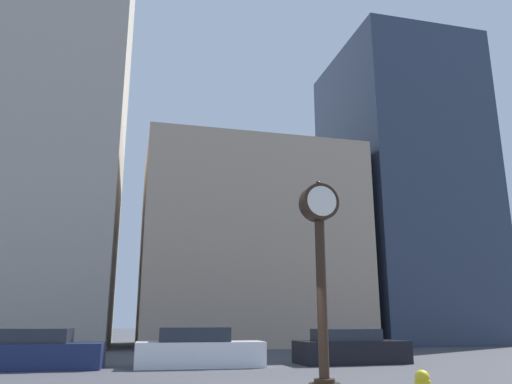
# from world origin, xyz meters

# --- Properties ---
(building_tall_tower) EXTENTS (14.59, 12.00, 33.47)m
(building_tall_tower) POSITION_xyz_m (-11.88, 24.00, 16.73)
(building_tall_tower) COLOR #ADA393
(building_tall_tower) RESTS_ON ground_plane
(building_storefront_row) EXTENTS (14.78, 12.00, 13.55)m
(building_storefront_row) POSITION_xyz_m (4.54, 24.00, 6.77)
(building_storefront_row) COLOR tan
(building_storefront_row) RESTS_ON ground_plane
(building_glass_modern) EXTENTS (10.01, 12.00, 23.76)m
(building_glass_modern) POSITION_xyz_m (17.61, 24.00, 11.88)
(building_glass_modern) COLOR #2D384C
(building_glass_modern) RESTS_ON ground_plane
(street_clock) EXTENTS (1.02, 0.80, 5.41)m
(street_clock) POSITION_xyz_m (1.46, 1.12, 3.42)
(street_clock) COLOR black
(street_clock) RESTS_ON ground_plane
(car_navy) EXTENTS (4.35, 2.07, 1.37)m
(car_navy) POSITION_xyz_m (-6.39, 8.09, 0.59)
(car_navy) COLOR #19234C
(car_navy) RESTS_ON ground_plane
(car_white) EXTENTS (4.72, 2.11, 1.40)m
(car_white) POSITION_xyz_m (-0.86, 7.74, 0.60)
(car_white) COLOR silver
(car_white) RESTS_ON ground_plane
(car_black) EXTENTS (4.36, 2.02, 1.32)m
(car_black) POSITION_xyz_m (5.17, 7.72, 0.57)
(car_black) COLOR black
(car_black) RESTS_ON ground_plane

